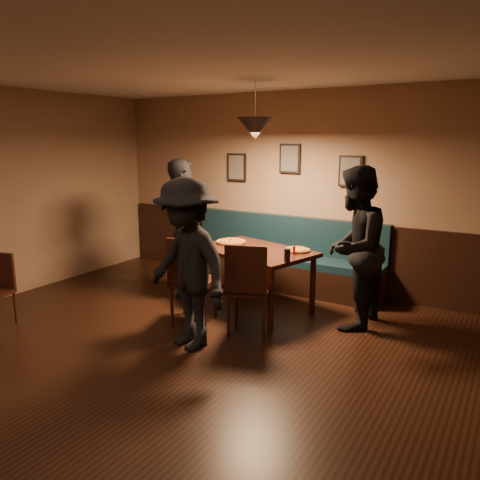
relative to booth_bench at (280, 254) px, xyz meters
The scene contains 23 objects.
floor 3.24m from the booth_bench, 90.00° to the right, with size 7.00×7.00×0.00m, color black.
ceiling 3.94m from the booth_bench, 90.00° to the right, with size 7.00×7.00×0.00m, color silver.
wall_back 0.95m from the booth_bench, 90.00° to the left, with size 6.00×6.00×0.00m, color #8C704F.
wainscot 0.27m from the booth_bench, 90.00° to the left, with size 5.88×0.06×1.00m, color black.
booth_bench is the anchor object (origin of this frame).
picture_left 1.52m from the booth_bench, 163.30° to the left, with size 0.32×0.04×0.42m, color black.
picture_center 1.38m from the booth_bench, 90.00° to the left, with size 0.32×0.04×0.42m, color black.
picture_right 1.52m from the booth_bench, 16.70° to the left, with size 0.32×0.04×0.42m, color black.
pendant_lamp 1.99m from the booth_bench, 83.32° to the right, with size 0.44×0.44×0.25m, color black.
dining_table 0.95m from the booth_bench, 83.32° to the right, with size 1.43×0.92×0.77m, color #321B0E.
chair_near_left 1.75m from the booth_bench, 98.48° to the right, with size 0.46×0.46×1.04m, color black, non-canonical shape.
chair_near_right 1.68m from the booth_bench, 75.00° to the right, with size 0.46×0.46×1.03m, color black, non-canonical shape.
diner_left 1.43m from the booth_bench, 135.23° to the right, with size 0.68×0.45×1.87m, color black.
diner_right 1.67m from the booth_bench, 32.72° to the right, with size 0.90×0.70×1.84m, color black.
diner_front 2.32m from the booth_bench, 87.66° to the right, with size 1.13×0.65×1.76m, color black.
pizza_a 0.91m from the booth_bench, 112.24° to the right, with size 0.39×0.39×0.04m, color orange.
pizza_b 1.16m from the booth_bench, 84.47° to the right, with size 0.35×0.35×0.04m, color #C68225.
pizza_c 1.02m from the booth_bench, 50.98° to the right, with size 0.31×0.31×0.04m, color gold.
soda_glass 1.52m from the booth_bench, 60.41° to the right, with size 0.07×0.07×0.15m, color black.
tabasco_bottle 1.19m from the booth_bench, 55.15° to the right, with size 0.03×0.03×0.12m, color maroon.
napkin_a 0.89m from the booth_bench, 125.88° to the right, with size 0.16×0.16×0.01m, color #1D6F39.
napkin_b 1.35m from the booth_bench, 109.25° to the right, with size 0.14×0.14×0.01m, color #1B6825.
cutlery_set 1.34m from the booth_bench, 83.56° to the right, with size 0.02×0.17×0.00m, color silver.
Camera 1 is at (2.94, -2.72, 2.12)m, focal length 35.07 mm.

